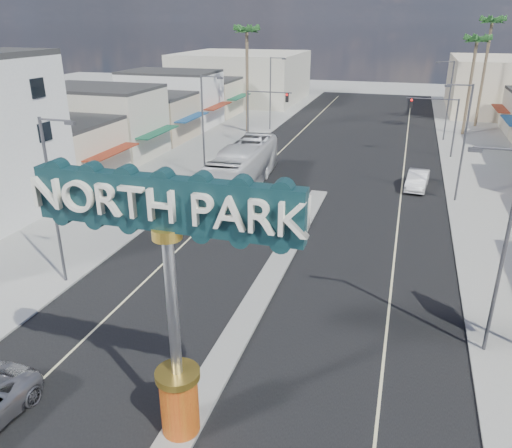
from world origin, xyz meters
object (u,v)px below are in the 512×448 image
Objects in this scene: streetlight_l_mid at (205,122)px; palm_left_far at (247,35)px; gateway_sign at (170,283)px; streetlight_l_near at (55,195)px; streetlight_r_far at (448,97)px; streetlight_r_near at (501,245)px; streetlight_r_mid at (462,138)px; city_bus at (243,166)px; streetlight_l_far at (272,90)px; traffic_signal_right at (438,115)px; palm_right_far at (491,27)px; car_parked_right at (417,180)px; traffic_signal_left at (263,107)px; palm_right_mid at (477,44)px.

streetlight_l_mid is 0.69× the size of palm_left_far.
gateway_sign is 1.02× the size of streetlight_l_mid.
streetlight_l_mid is at bearing 90.00° from streetlight_l_near.
gateway_sign is at bearing -101.78° from streetlight_r_far.
streetlight_r_near is 20.00m from streetlight_r_mid.
city_bus is (-6.53, 26.73, -4.12)m from gateway_sign.
streetlight_l_mid reaches higher than city_bus.
streetlight_r_near is at bearing -63.58° from streetlight_l_far.
traffic_signal_right is 0.67× the size of streetlight_l_far.
palm_right_far is at bearing 23.20° from palm_left_far.
palm_left_far is at bearing 164.85° from traffic_signal_right.
city_bus is at bearing 103.72° from gateway_sign.
traffic_signal_right is 1.30× the size of car_parked_right.
palm_right_far is (25.43, 32.00, 7.32)m from streetlight_l_mid.
city_bus is (2.66, -15.29, -2.46)m from traffic_signal_left.
city_bus is at bearing -135.78° from traffic_signal_right.
palm_right_far is at bearing 65.45° from streetlight_r_far.
palm_left_far is at bearing 97.31° from streetlight_l_mid.
gateway_sign reaches higher than streetlight_l_mid.
palm_right_mid is (2.57, 26.00, 5.54)m from streetlight_r_mid.
traffic_signal_left is at bearing 87.90° from streetlight_l_near.
car_parked_right is at bearing -103.94° from palm_right_far.
palm_right_mid reaches higher than car_parked_right.
city_bus is at bearing -18.31° from streetlight_l_mid.
palm_right_mid is (13.00, 54.02, 4.67)m from gateway_sign.
gateway_sign is at bearing -78.22° from streetlight_l_far.
streetlight_r_mid is 22.00m from streetlight_r_far.
palm_left_far is 1.08× the size of palm_right_mid.
palm_right_far reaches higher than traffic_signal_right.
palm_right_far is at bearing 36.67° from traffic_signal_left.
palm_right_mid reaches higher than streetlight_l_far.
streetlight_l_far is 26.94m from car_parked_right.
streetlight_l_far is at bearing 37.92° from palm_left_far.
traffic_signal_left reaches higher than car_parked_right.
palm_right_mid reaches higher than streetlight_r_near.
streetlight_r_near is at bearing -43.79° from streetlight_l_mid.
streetlight_l_near reaches higher than traffic_signal_left.
gateway_sign is at bearing -103.53° from palm_right_mid.
traffic_signal_left is 0.46× the size of city_bus.
gateway_sign is 1.02× the size of streetlight_r_near.
traffic_signal_right is (9.18, 42.02, -1.65)m from gateway_sign.
streetlight_l_far is (-1.25, 8.01, 0.79)m from traffic_signal_left.
streetlight_r_far is (20.87, 0.00, 0.00)m from streetlight_l_far.
palm_right_mid is (22.18, 12.01, 6.33)m from traffic_signal_left.
traffic_signal_right is at bearing -98.86° from streetlight_r_far.
palm_right_mid is at bearing 82.81° from car_parked_right.
palm_right_mid is (3.82, 12.01, 6.33)m from traffic_signal_right.
car_parked_right is (18.12, -19.47, -4.31)m from streetlight_l_far.
streetlight_l_far is at bearing 116.42° from streetlight_r_near.
gateway_sign is 62.20m from palm_right_far.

